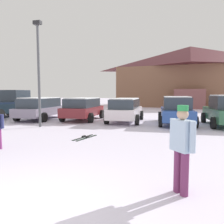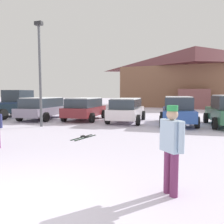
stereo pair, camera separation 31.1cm
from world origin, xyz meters
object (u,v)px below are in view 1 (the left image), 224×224
(parked_maroon_van, at_px, (83,108))
(parked_white_suv, at_px, (125,109))
(ski_lodge, at_px, (190,76))
(parked_blue_hatchback, at_px, (176,110))
(pair_of_skis, at_px, (85,137))
(parked_grey_wagon, at_px, (41,107))
(pickup_truck, at_px, (7,105))
(lamp_post, at_px, (39,68))
(skier_adult_in_blue_parka, at_px, (182,144))

(parked_maroon_van, relative_size, parked_white_suv, 0.91)
(ski_lodge, relative_size, parked_blue_hatchback, 4.56)
(parked_maroon_van, distance_m, pair_of_skis, 6.38)
(ski_lodge, distance_m, parked_grey_wagon, 23.52)
(ski_lodge, height_order, parked_white_suv, ski_lodge)
(pickup_truck, height_order, lamp_post, lamp_post)
(pickup_truck, distance_m, pair_of_skis, 10.86)
(parked_maroon_van, bearing_deg, ski_lodge, 68.88)
(pair_of_skis, bearing_deg, ski_lodge, 79.04)
(ski_lodge, height_order, skier_adult_in_blue_parka, ski_lodge)
(parked_maroon_van, distance_m, parked_white_suv, 3.11)
(parked_blue_hatchback, bearing_deg, pickup_truck, 179.33)
(parked_grey_wagon, height_order, pickup_truck, pickup_truck)
(pickup_truck, distance_m, lamp_post, 6.96)
(parked_grey_wagon, relative_size, pickup_truck, 0.85)
(parked_maroon_van, bearing_deg, parked_white_suv, -1.48)
(ski_lodge, bearing_deg, parked_blue_hatchback, -93.93)
(skier_adult_in_blue_parka, bearing_deg, lamp_post, 140.47)
(parked_white_suv, relative_size, skier_adult_in_blue_parka, 2.77)
(parked_white_suv, height_order, pair_of_skis, parked_white_suv)
(pair_of_skis, xyz_separation_m, lamp_post, (-3.70, 2.06, 3.23))
(parked_blue_hatchback, distance_m, lamp_post, 8.38)
(pickup_truck, height_order, pair_of_skis, pickup_truck)
(ski_lodge, relative_size, skier_adult_in_blue_parka, 12.17)
(parked_blue_hatchback, xyz_separation_m, pickup_truck, (-12.86, 0.15, 0.14))
(ski_lodge, relative_size, pair_of_skis, 14.00)
(lamp_post, bearing_deg, parked_blue_hatchback, 24.71)
(parked_blue_hatchback, bearing_deg, pair_of_skis, -123.52)
(parked_maroon_van, xyz_separation_m, parked_blue_hatchback, (6.34, -0.28, -0.01))
(parked_grey_wagon, relative_size, parked_maroon_van, 1.14)
(parked_maroon_van, distance_m, skier_adult_in_blue_parka, 11.90)
(parked_grey_wagon, distance_m, parked_maroon_van, 3.14)
(parked_white_suv, relative_size, pickup_truck, 0.82)
(ski_lodge, height_order, parked_blue_hatchback, ski_lodge)
(parked_grey_wagon, height_order, lamp_post, lamp_post)
(parked_grey_wagon, relative_size, parked_white_suv, 1.04)
(parked_maroon_van, height_order, pickup_truck, pickup_truck)
(parked_maroon_van, height_order, skier_adult_in_blue_parka, skier_adult_in_blue_parka)
(parked_blue_hatchback, bearing_deg, lamp_post, -155.29)
(parked_grey_wagon, distance_m, parked_blue_hatchback, 9.43)
(parked_blue_hatchback, relative_size, pickup_truck, 0.79)
(parked_grey_wagon, xyz_separation_m, skier_adult_in_blue_parka, (9.71, -9.31, 0.08))
(ski_lodge, xyz_separation_m, parked_grey_wagon, (-10.81, -20.59, -3.52))
(parked_grey_wagon, height_order, parked_maroon_van, parked_grey_wagon)
(pair_of_skis, height_order, lamp_post, lamp_post)
(parked_blue_hatchback, height_order, pickup_truck, pickup_truck)
(parked_blue_hatchback, bearing_deg, parked_maroon_van, 177.45)
(parked_maroon_van, bearing_deg, pickup_truck, -178.85)
(lamp_post, bearing_deg, parked_maroon_van, 75.31)
(pair_of_skis, bearing_deg, pickup_truck, 149.04)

